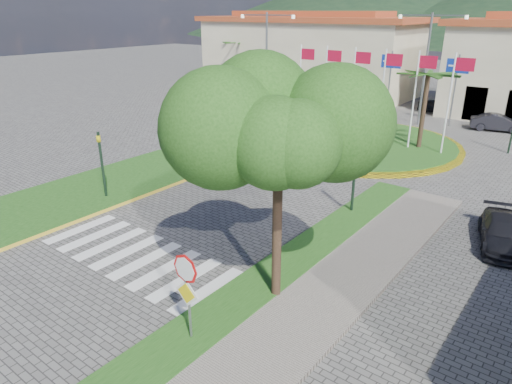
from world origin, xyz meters
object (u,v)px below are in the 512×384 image
Objects in this scene: roundabout_island at (359,143)px; stop_sign at (187,285)px; car_side_right at (503,233)px; white_van at (298,96)px; car_dark_a at (437,106)px; car_dark_b at (498,123)px; deciduous_tree at (279,132)px.

roundabout_island reaches higher than stop_sign.
white_van is at bearing 122.24° from car_side_right.
car_side_right is (9.54, -22.59, -0.00)m from car_dark_a.
white_van is 28.78m from car_side_right.
roundabout_island is 13.43m from car_dark_a.
car_side_right is (4.03, -18.75, -0.06)m from car_dark_b.
deciduous_tree is at bearing -136.94° from car_side_right.
roundabout_island is at bearing 122.11° from car_side_right.
roundabout_island is 13.73m from car_side_right.
roundabout_island is 15.06m from white_van.
roundabout_island is 4.02× the size of car_dark_a.
white_van is at bearing 74.06° from car_dark_b.
deciduous_tree reaches higher than car_dark_a.
car_dark_b reaches higher than car_side_right.
deciduous_tree is 2.15× the size of car_dark_a.
roundabout_island is 3.48× the size of car_dark_b.
white_van is (-11.23, 10.02, 0.42)m from roundabout_island.
roundabout_island is 4.79× the size of stop_sign.
stop_sign is 34.13m from white_van.
stop_sign is at bearing -131.14° from white_van.
deciduous_tree reaches higher than stop_sign.
stop_sign is 0.73× the size of car_dark_b.
white_van is 1.34× the size of car_dark_a.
white_van reaches higher than car_side_right.
stop_sign is at bearing 163.11° from car_dark_b.
car_dark_a is (-4.24, 33.45, -1.25)m from stop_sign.
car_dark_b is at bearing -140.06° from car_dark_a.
deciduous_tree is at bearing 164.12° from car_dark_b.
roundabout_island is at bearing 132.74° from car_dark_b.
car_side_right is at bearing 63.95° from stop_sign.
car_dark_b is at bearing 88.54° from deciduous_tree.
car_dark_b reaches higher than car_dark_a.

